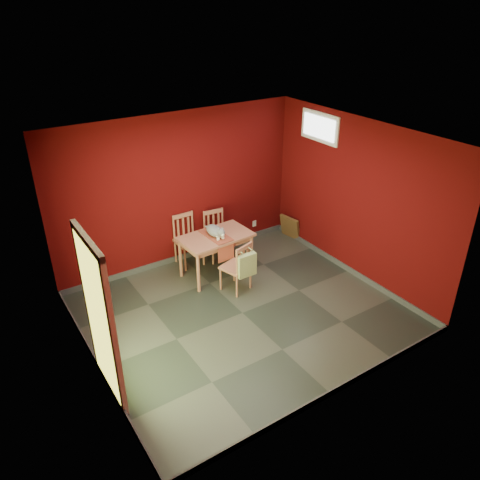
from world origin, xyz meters
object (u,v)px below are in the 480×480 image
tote_bag (247,265)px  picture_frame (290,227)px  chair_far_left (188,239)px  dining_table (216,240)px  chair_far_right (217,234)px  chair_near (237,266)px  cat (215,229)px

tote_bag → picture_frame: bearing=33.0°
chair_far_left → tote_bag: chair_far_left is taller
dining_table → chair_far_right: chair_far_right is taller
dining_table → chair_far_left: size_ratio=1.33×
chair_near → cat: bearing=93.7°
chair_near → tote_bag: 0.24m
chair_near → cat: size_ratio=1.82×
tote_bag → chair_far_right: bearing=79.6°
chair_near → cat: 0.76m
cat → picture_frame: (1.94, 0.37, -0.64)m
dining_table → picture_frame: bearing=11.2°
tote_bag → dining_table: bearing=95.0°
chair_far_right → tote_bag: chair_far_right is taller
chair_near → picture_frame: (1.90, 1.00, -0.22)m
tote_bag → picture_frame: tote_bag is taller
picture_frame → chair_far_left: bearing=173.8°
dining_table → chair_far_left: 0.68m
chair_far_right → tote_bag: (-0.25, -1.34, 0.10)m
chair_near → chair_far_right: bearing=75.9°
chair_far_left → cat: size_ratio=1.95×
tote_bag → picture_frame: size_ratio=0.96×
dining_table → chair_far_left: chair_far_left is taller
chair_far_left → tote_bag: size_ratio=2.06×
chair_far_left → picture_frame: (2.16, -0.23, -0.25)m
chair_far_right → chair_far_left: bearing=169.3°
chair_far_right → cat: size_ratio=1.89×
cat → picture_frame: cat is taller
chair_far_left → chair_near: (0.26, -1.24, -0.03)m
chair_far_right → chair_near: size_ratio=1.03×
chair_far_right → chair_near: bearing=-104.1°
chair_far_right → tote_bag: size_ratio=2.00×
picture_frame → dining_table: bearing=-168.8°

